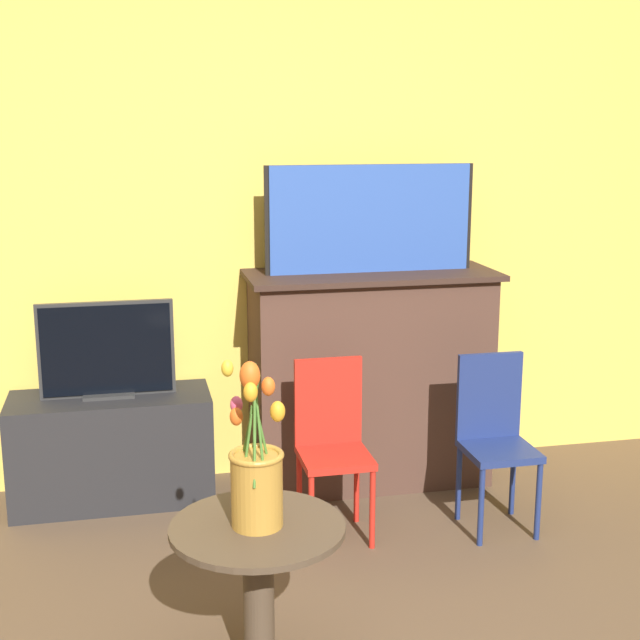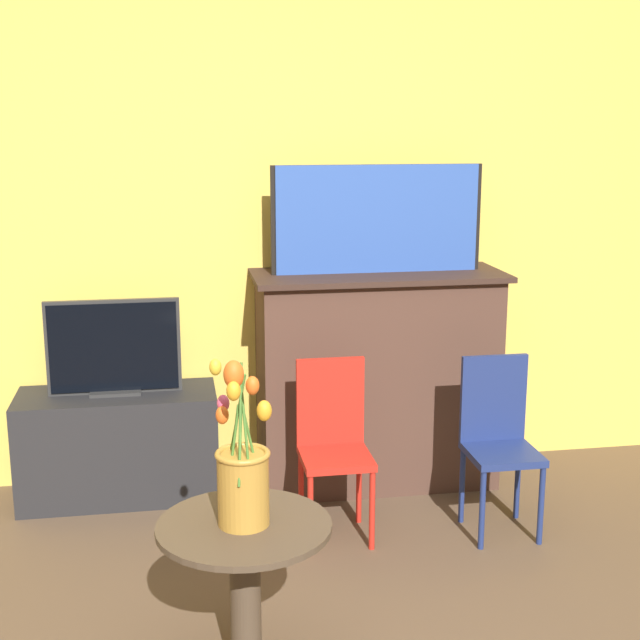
{
  "view_description": "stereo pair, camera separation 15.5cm",
  "coord_description": "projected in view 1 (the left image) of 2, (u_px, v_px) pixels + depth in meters",
  "views": [
    {
      "loc": [
        -0.61,
        -1.99,
        1.7
      ],
      "look_at": [
        0.11,
        1.27,
        0.94
      ],
      "focal_mm": 50.0,
      "sensor_mm": 36.0,
      "label": 1
    },
    {
      "loc": [
        -0.45,
        -2.02,
        1.7
      ],
      "look_at": [
        0.11,
        1.27,
        0.94
      ],
      "focal_mm": 50.0,
      "sensor_mm": 36.0,
      "label": 2
    }
  ],
  "objects": [
    {
      "name": "tv_stand",
      "position": [
        112.0,
        449.0,
        4.0
      ],
      "size": [
        0.89,
        0.37,
        0.49
      ],
      "color": "#232326",
      "rests_on": "ground"
    },
    {
      "name": "chair_blue",
      "position": [
        495.0,
        432.0,
        3.74
      ],
      "size": [
        0.28,
        0.28,
        0.74
      ],
      "color": "navy",
      "rests_on": "ground"
    },
    {
      "name": "tv_monitor",
      "position": [
        107.0,
        351.0,
        3.91
      ],
      "size": [
        0.59,
        0.12,
        0.43
      ],
      "color": "#2D2D2D",
      "rests_on": "tv_stand"
    },
    {
      "name": "fireplace_mantel",
      "position": [
        370.0,
        375.0,
        4.18
      ],
      "size": [
        1.15,
        0.47,
        1.01
      ],
      "color": "#4C3328",
      "rests_on": "ground"
    },
    {
      "name": "wall_back",
      "position": [
        258.0,
        195.0,
        4.13
      ],
      "size": [
        8.0,
        0.06,
        2.7
      ],
      "color": "#EAC651",
      "rests_on": "ground"
    },
    {
      "name": "side_table",
      "position": [
        258.0,
        580.0,
        2.69
      ],
      "size": [
        0.53,
        0.53,
        0.51
      ],
      "color": "#4C3D2D",
      "rests_on": "ground"
    },
    {
      "name": "vase_tulips",
      "position": [
        256.0,
        476.0,
        2.61
      ],
      "size": [
        0.18,
        0.27,
        0.53
      ],
      "color": "#B78433",
      "rests_on": "side_table"
    },
    {
      "name": "painting",
      "position": [
        370.0,
        219.0,
        4.02
      ],
      "size": [
        0.97,
        0.03,
        0.49
      ],
      "color": "black",
      "rests_on": "fireplace_mantel"
    },
    {
      "name": "chair_red",
      "position": [
        332.0,
        438.0,
        3.66
      ],
      "size": [
        0.28,
        0.28,
        0.74
      ],
      "color": "red",
      "rests_on": "ground"
    }
  ]
}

